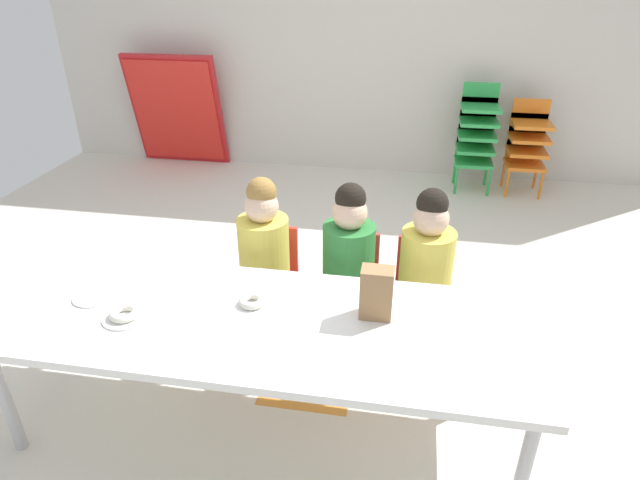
# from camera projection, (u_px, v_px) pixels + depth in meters

# --- Properties ---
(ground_plane) EXTENTS (6.14, 5.26, 0.02)m
(ground_plane) POSITION_uv_depth(u_px,v_px,m) (323.00, 327.00, 3.05)
(ground_plane) COLOR silver
(back_wall) EXTENTS (6.14, 0.10, 2.77)m
(back_wall) POSITION_uv_depth(u_px,v_px,m) (373.00, 19.00, 4.70)
(back_wall) COLOR beige
(back_wall) RESTS_ON ground_plane
(craft_table) EXTENTS (2.18, 0.77, 0.56)m
(craft_table) POSITION_uv_depth(u_px,v_px,m) (264.00, 327.00, 2.18)
(craft_table) COLOR white
(craft_table) RESTS_ON ground_plane
(seated_child_near_camera) EXTENTS (0.32, 0.32, 0.92)m
(seated_child_near_camera) POSITION_uv_depth(u_px,v_px,m) (264.00, 246.00, 2.73)
(seated_child_near_camera) COLOR red
(seated_child_near_camera) RESTS_ON ground_plane
(seated_child_middle_seat) EXTENTS (0.34, 0.34, 0.92)m
(seated_child_middle_seat) POSITION_uv_depth(u_px,v_px,m) (349.00, 253.00, 2.66)
(seated_child_middle_seat) COLOR red
(seated_child_middle_seat) RESTS_ON ground_plane
(seated_child_far_right) EXTENTS (0.32, 0.31, 0.92)m
(seated_child_far_right) POSITION_uv_depth(u_px,v_px,m) (427.00, 260.00, 2.60)
(seated_child_far_right) COLOR red
(seated_child_far_right) RESTS_ON ground_plane
(kid_chair_green_stack) EXTENTS (0.32, 0.30, 0.92)m
(kid_chair_green_stack) POSITION_uv_depth(u_px,v_px,m) (477.00, 132.00, 4.63)
(kid_chair_green_stack) COLOR green
(kid_chair_green_stack) RESTS_ON ground_plane
(kid_chair_orange_stack) EXTENTS (0.32, 0.30, 0.80)m
(kid_chair_orange_stack) POSITION_uv_depth(u_px,v_px,m) (528.00, 141.00, 4.60)
(kid_chair_orange_stack) COLOR orange
(kid_chair_orange_stack) RESTS_ON ground_plane
(folded_activity_table) EXTENTS (0.90, 0.29, 1.09)m
(folded_activity_table) POSITION_uv_depth(u_px,v_px,m) (177.00, 111.00, 5.20)
(folded_activity_table) COLOR red
(folded_activity_table) RESTS_ON ground_plane
(paper_bag_brown) EXTENTS (0.13, 0.09, 0.22)m
(paper_bag_brown) POSITION_uv_depth(u_px,v_px,m) (377.00, 293.00, 2.13)
(paper_bag_brown) COLOR #9E754C
(paper_bag_brown) RESTS_ON craft_table
(paper_plate_near_edge) EXTENTS (0.18, 0.18, 0.01)m
(paper_plate_near_edge) POSITION_uv_depth(u_px,v_px,m) (125.00, 317.00, 2.17)
(paper_plate_near_edge) COLOR white
(paper_plate_near_edge) RESTS_ON craft_table
(paper_plate_center_table) EXTENTS (0.18, 0.18, 0.01)m
(paper_plate_center_table) POSITION_uv_depth(u_px,v_px,m) (94.00, 296.00, 2.30)
(paper_plate_center_table) COLOR white
(paper_plate_center_table) RESTS_ON craft_table
(donut_powdered_on_plate) EXTENTS (0.12, 0.12, 0.03)m
(donut_powdered_on_plate) POSITION_uv_depth(u_px,v_px,m) (124.00, 313.00, 2.16)
(donut_powdered_on_plate) COLOR white
(donut_powdered_on_plate) RESTS_ON craft_table
(donut_powdered_loose) EXTENTS (0.11, 0.11, 0.03)m
(donut_powdered_loose) POSITION_uv_depth(u_px,v_px,m) (252.00, 301.00, 2.25)
(donut_powdered_loose) COLOR white
(donut_powdered_loose) RESTS_ON craft_table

